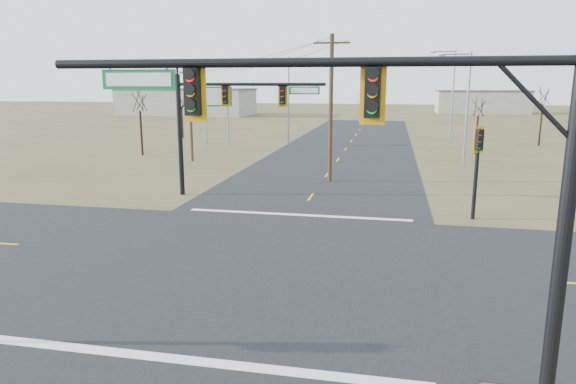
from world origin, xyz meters
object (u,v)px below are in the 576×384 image
object	(u,v)px
streetlight_a	(465,103)
bare_tree_a	(139,100)
mast_arm_far	(224,109)
bare_tree_b	(181,100)
utility_pole_near	(331,107)
bare_tree_c	(479,106)
streetlight_c	(290,96)
mast_arm_near	(394,139)
highway_sign	(216,104)
utility_pole_far	(190,112)
streetlight_b	(451,89)
pedestal_signal_ne	(478,153)
bare_tree_d	(544,95)

from	to	relation	value
streetlight_a	bare_tree_a	xyz separation A→B (m)	(-29.69, 1.26, 0.06)
mast_arm_far	bare_tree_b	size ratio (longest dim) A/B	1.52
utility_pole_near	bare_tree_c	world-z (taller)	utility_pole_near
mast_arm_far	streetlight_c	world-z (taller)	streetlight_c
mast_arm_near	highway_sign	bearing A→B (deg)	117.04
utility_pole_near	bare_tree_c	xyz separation A→B (m)	(12.45, 17.04, -0.55)
utility_pole_far	streetlight_b	world-z (taller)	streetlight_b
bare_tree_a	bare_tree_c	bearing A→B (deg)	12.43
bare_tree_b	bare_tree_c	size ratio (longest dim) A/B	1.01
pedestal_signal_ne	bare_tree_b	bearing A→B (deg)	107.41
mast_arm_far	bare_tree_c	size ratio (longest dim) A/B	1.53
utility_pole_far	streetlight_c	size ratio (longest dim) A/B	0.86
streetlight_a	streetlight_c	world-z (taller)	streetlight_c
utility_pole_near	utility_pole_far	size ratio (longest dim) A/B	1.21
bare_tree_b	bare_tree_c	xyz separation A→B (m)	(34.49, -8.77, -0.13)
mast_arm_near	streetlight_a	distance (m)	34.24
utility_pole_far	mast_arm_near	bearing A→B (deg)	-61.32
streetlight_c	bare_tree_b	world-z (taller)	streetlight_c
bare_tree_d	utility_pole_near	bearing A→B (deg)	-128.28
streetlight_c	streetlight_a	bearing A→B (deg)	-18.95
utility_pole_far	streetlight_b	bearing A→B (deg)	45.16
utility_pole_near	streetlight_c	world-z (taller)	utility_pole_near
pedestal_signal_ne	bare_tree_d	xyz separation A→B (m)	(12.05, 35.20, 2.11)
streetlight_b	pedestal_signal_ne	bearing A→B (deg)	-89.15
bare_tree_c	streetlight_a	bearing A→B (deg)	-105.96
highway_sign	streetlight_b	bearing A→B (deg)	5.85
highway_sign	streetlight_a	distance (m)	27.12
mast_arm_near	streetlight_b	world-z (taller)	streetlight_b
bare_tree_a	bare_tree_c	size ratio (longest dim) A/B	1.12
bare_tree_c	streetlight_b	bearing A→B (deg)	94.29
pedestal_signal_ne	streetlight_c	size ratio (longest dim) A/B	0.49
pedestal_signal_ne	streetlight_b	distance (m)	41.32
pedestal_signal_ne	bare_tree_a	world-z (taller)	bare_tree_a
mast_arm_near	bare_tree_b	world-z (taller)	mast_arm_near
utility_pole_far	streetlight_a	size ratio (longest dim) A/B	0.89
streetlight_b	streetlight_c	bearing A→B (deg)	-143.68
utility_pole_far	bare_tree_c	size ratio (longest dim) A/B	1.40
mast_arm_near	mast_arm_far	bearing A→B (deg)	121.47
bare_tree_d	bare_tree_b	bearing A→B (deg)	-179.60
streetlight_c	bare_tree_b	xyz separation A→B (m)	(-15.06, 5.03, -0.66)
bare_tree_c	utility_pole_far	bearing A→B (deg)	-159.18
mast_arm_near	bare_tree_c	bearing A→B (deg)	82.37
bare_tree_c	bare_tree_b	bearing A→B (deg)	165.74
streetlight_b	streetlight_c	xyz separation A→B (m)	(-18.31, -11.27, -0.65)
streetlight_c	bare_tree_c	distance (m)	19.81
streetlight_b	bare_tree_c	bearing A→B (deg)	-81.00
bare_tree_c	bare_tree_d	size ratio (longest dim) A/B	0.87
bare_tree_a	highway_sign	bearing A→B (deg)	62.97
utility_pole_far	bare_tree_c	xyz separation A→B (m)	(25.80, 9.81, 0.31)
bare_tree_c	streetlight_c	bearing A→B (deg)	169.12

